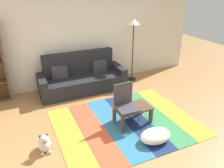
# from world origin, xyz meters

# --- Properties ---
(ground_plane) EXTENTS (14.00, 14.00, 0.00)m
(ground_plane) POSITION_xyz_m (0.00, 0.00, 0.00)
(ground_plane) COLOR #9E7042
(back_wall) EXTENTS (6.80, 0.10, 2.70)m
(back_wall) POSITION_xyz_m (0.00, 2.55, 1.35)
(back_wall) COLOR silver
(back_wall) RESTS_ON ground_plane
(rug) EXTENTS (2.81, 2.24, 0.01)m
(rug) POSITION_xyz_m (0.04, 0.13, 0.01)
(rug) COLOR gold
(rug) RESTS_ON ground_plane
(couch) EXTENTS (2.26, 0.80, 1.00)m
(couch) POSITION_xyz_m (-0.28, 2.02, 0.34)
(couch) COLOR black
(couch) RESTS_ON ground_plane
(coffee_table) EXTENTS (0.73, 0.46, 0.35)m
(coffee_table) POSITION_xyz_m (0.19, 0.11, 0.30)
(coffee_table) COLOR #513826
(coffee_table) RESTS_ON rug
(pouf) EXTENTS (0.60, 0.41, 0.23)m
(pouf) POSITION_xyz_m (0.27, -0.62, 0.13)
(pouf) COLOR white
(pouf) RESTS_ON rug
(dog) EXTENTS (0.22, 0.35, 0.40)m
(dog) POSITION_xyz_m (-1.62, -0.03, 0.16)
(dog) COLOR beige
(dog) RESTS_ON ground_plane
(standing_lamp) EXTENTS (0.32, 0.32, 1.76)m
(standing_lamp) POSITION_xyz_m (1.28, 2.09, 1.47)
(standing_lamp) COLOR black
(standing_lamp) RESTS_ON ground_plane
(tv_remote) EXTENTS (0.08, 0.16, 0.02)m
(tv_remote) POSITION_xyz_m (0.08, 0.10, 0.37)
(tv_remote) COLOR black
(tv_remote) RESTS_ON coffee_table
(folding_chair) EXTENTS (0.40, 0.40, 0.90)m
(folding_chair) POSITION_xyz_m (0.00, 0.09, 0.53)
(folding_chair) COLOR #38383D
(folding_chair) RESTS_ON ground_plane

